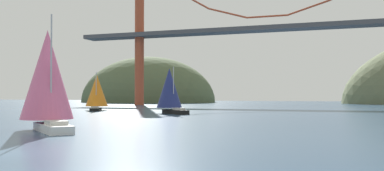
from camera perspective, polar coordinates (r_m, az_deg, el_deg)
headland_left at (r=168.54m, az=-6.22°, el=-2.32°), size 56.29×44.00×37.18m
suspension_bridge at (r=115.05m, az=10.39°, el=8.07°), size 113.53×6.00×44.50m
sailboat_navy_sail at (r=68.63m, az=-3.13°, el=-0.52°), size 7.41×6.57×7.80m
sailboat_pink_spinnaker at (r=39.35m, az=-19.48°, el=1.09°), size 8.47×7.84×10.29m
sailboat_green_sail at (r=68.36m, az=-19.10°, el=-0.47°), size 6.49×7.96×8.77m
sailboat_orange_sail at (r=83.86m, az=-13.14°, el=-0.81°), size 6.07×7.91×7.56m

